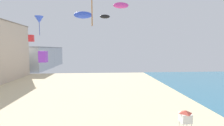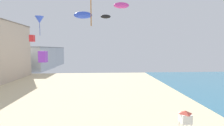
% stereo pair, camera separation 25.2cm
% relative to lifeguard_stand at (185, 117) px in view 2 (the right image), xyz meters
% --- Properties ---
extents(boardwalk_hotel_far, '(16.58, 20.98, 10.16)m').
position_rel_lifeguard_stand_xyz_m(boardwalk_hotel_far, '(-41.14, 56.68, 3.25)').
color(boardwalk_hotel_far, '#ADB7C1').
rests_on(boardwalk_hotel_far, ground).
extents(boardwalk_hotel_distant, '(15.70, 17.08, 10.13)m').
position_rel_lifeguard_stand_xyz_m(boardwalk_hotel_distant, '(-41.14, 77.00, 3.23)').
color(boardwalk_hotel_distant, '#ADB7C1').
rests_on(boardwalk_hotel_distant, ground).
extents(lifeguard_stand, '(1.10, 1.10, 2.55)m').
position_rel_lifeguard_stand_xyz_m(lifeguard_stand, '(0.00, 0.00, 0.00)').
color(lifeguard_stand, white).
rests_on(lifeguard_stand, ground).
extents(kite_red_box, '(0.70, 0.70, 1.10)m').
position_rel_lifeguard_stand_xyz_m(kite_red_box, '(-20.64, 11.00, 9.13)').
color(kite_red_box, red).
extents(kite_blue_delta_2, '(1.06, 1.06, 2.42)m').
position_rel_lifeguard_stand_xyz_m(kite_blue_delta_2, '(-17.04, 4.96, 11.10)').
color(kite_blue_delta_2, blue).
extents(kite_black_parafoil, '(2.16, 0.60, 0.84)m').
position_rel_lifeguard_stand_xyz_m(kite_black_parafoil, '(-8.36, 18.88, 14.34)').
color(kite_black_parafoil, black).
extents(kite_blue_parafoil, '(2.28, 0.63, 0.89)m').
position_rel_lifeguard_stand_xyz_m(kite_blue_parafoil, '(-11.41, 4.23, 11.61)').
color(kite_blue_parafoil, blue).
extents(kite_purple_box, '(0.76, 0.76, 1.20)m').
position_rel_lifeguard_stand_xyz_m(kite_purple_box, '(-15.34, 1.08, 6.56)').
color(kite_purple_box, purple).
extents(kite_magenta_parafoil, '(2.66, 0.74, 1.03)m').
position_rel_lifeguard_stand_xyz_m(kite_magenta_parafoil, '(-5.75, 11.85, 14.88)').
color(kite_magenta_parafoil, '#DB3D9E').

